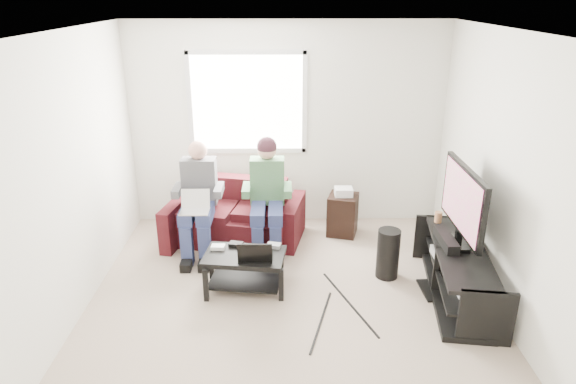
{
  "coord_description": "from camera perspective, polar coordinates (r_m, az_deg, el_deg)",
  "views": [
    {
      "loc": [
        -0.05,
        -4.15,
        2.91
      ],
      "look_at": [
        -0.01,
        0.6,
        1.04
      ],
      "focal_mm": 32.0,
      "sensor_mm": 36.0,
      "label": 1
    }
  ],
  "objects": [
    {
      "name": "sofa",
      "position": [
        6.37,
        -5.82,
        -2.94
      ],
      "size": [
        1.75,
        1.0,
        0.75
      ],
      "color": "#421016",
      "rests_on": "floor"
    },
    {
      "name": "soundbar",
      "position": [
        5.4,
        17.17,
        -5.09
      ],
      "size": [
        0.12,
        0.5,
        0.1
      ],
      "primitive_type": "cube",
      "color": "black",
      "rests_on": "tv_stand"
    },
    {
      "name": "console_white",
      "position": [
        5.15,
        19.74,
        -10.23
      ],
      "size": [
        0.3,
        0.22,
        0.06
      ],
      "primitive_type": "cube",
      "color": "silver",
      "rests_on": "tv_stand"
    },
    {
      "name": "subwoofer",
      "position": [
        5.65,
        11.05,
        -6.74
      ],
      "size": [
        0.24,
        0.24,
        0.55
      ],
      "primitive_type": "cylinder",
      "color": "black",
      "rests_on": "floor"
    },
    {
      "name": "console_black",
      "position": [
        5.43,
        18.54,
        -8.28
      ],
      "size": [
        0.38,
        0.3,
        0.07
      ],
      "primitive_type": "cube",
      "color": "black",
      "rests_on": "tv_stand"
    },
    {
      "name": "laptop_silver",
      "position": [
        5.8,
        -10.34,
        -1.61
      ],
      "size": [
        0.38,
        0.33,
        0.24
      ],
      "primitive_type": null,
      "rotation": [
        0.0,
        0.0,
        -0.39
      ],
      "color": "silver",
      "rests_on": "person_left"
    },
    {
      "name": "laptop_black",
      "position": [
        5.15,
        -3.64,
        -6.15
      ],
      "size": [
        0.37,
        0.29,
        0.24
      ],
      "primitive_type": null,
      "rotation": [
        0.0,
        0.0,
        -0.15
      ],
      "color": "black",
      "rests_on": "coffee_table"
    },
    {
      "name": "controller_a",
      "position": [
        5.41,
        -7.77,
        -6.08
      ],
      "size": [
        0.15,
        0.1,
        0.04
      ],
      "primitive_type": "cube",
      "rotation": [
        0.0,
        0.0,
        -0.06
      ],
      "color": "silver",
      "rests_on": "coffee_table"
    },
    {
      "name": "wall_back",
      "position": [
        6.6,
        -0.1,
        7.36
      ],
      "size": [
        4.5,
        0.0,
        4.5
      ],
      "primitive_type": "plane",
      "rotation": [
        1.57,
        0.0,
        0.0
      ],
      "color": "silver",
      "rests_on": "floor"
    },
    {
      "name": "window",
      "position": [
        6.53,
        -4.56,
        9.84
      ],
      "size": [
        1.48,
        0.04,
        1.28
      ],
      "color": "white",
      "rests_on": "wall_back"
    },
    {
      "name": "wall_right",
      "position": [
        4.9,
        24.21,
        0.35
      ],
      "size": [
        0.0,
        4.5,
        4.5
      ],
      "primitive_type": "plane",
      "rotation": [
        1.57,
        0.0,
        -1.57
      ],
      "color": "silver",
      "rests_on": "floor"
    },
    {
      "name": "person_right",
      "position": [
        5.95,
        -2.34,
        0.32
      ],
      "size": [
        0.4,
        0.71,
        1.35
      ],
      "color": "navy",
      "rests_on": "sofa"
    },
    {
      "name": "tv_stand",
      "position": [
        5.51,
        18.28,
        -8.73
      ],
      "size": [
        0.7,
        1.67,
        0.53
      ],
      "color": "black",
      "rests_on": "floor"
    },
    {
      "name": "floor",
      "position": [
        5.07,
        0.13,
        -13.55
      ],
      "size": [
        4.5,
        4.5,
        0.0
      ],
      "primitive_type": "plane",
      "color": "tan",
      "rests_on": "ground"
    },
    {
      "name": "controller_c",
      "position": [
        5.39,
        -1.58,
        -5.96
      ],
      "size": [
        0.16,
        0.12,
        0.04
      ],
      "primitive_type": "cube",
      "rotation": [
        0.0,
        0.0,
        -0.23
      ],
      "color": "gray",
      "rests_on": "coffee_table"
    },
    {
      "name": "keyboard_floor",
      "position": [
        5.61,
        15.33,
        -10.49
      ],
      "size": [
        0.16,
        0.42,
        0.02
      ],
      "primitive_type": "cube",
      "rotation": [
        0.0,
        0.0,
        0.05
      ],
      "color": "black",
      "rests_on": "floor"
    },
    {
      "name": "coffee_table",
      "position": [
        5.34,
        -4.84,
        -7.93
      ],
      "size": [
        0.87,
        0.59,
        0.41
      ],
      "color": "black",
      "rests_on": "floor"
    },
    {
      "name": "person_left",
      "position": [
        6.03,
        -9.96,
        -0.31
      ],
      "size": [
        0.4,
        0.7,
        1.3
      ],
      "color": "navy",
      "rests_on": "sofa"
    },
    {
      "name": "controller_b",
      "position": [
        5.44,
        -5.81,
        -5.81
      ],
      "size": [
        0.16,
        0.12,
        0.04
      ],
      "primitive_type": "cube",
      "rotation": [
        0.0,
        0.0,
        -0.24
      ],
      "color": "black",
      "rests_on": "coffee_table"
    },
    {
      "name": "ceiling",
      "position": [
        4.16,
        0.16,
        17.21
      ],
      "size": [
        4.5,
        4.5,
        0.0
      ],
      "primitive_type": "plane",
      "rotation": [
        3.14,
        0.0,
        0.0
      ],
      "color": "white",
      "rests_on": "wall_back"
    },
    {
      "name": "end_table",
      "position": [
        6.54,
        6.09,
        -2.37
      ],
      "size": [
        0.35,
        0.35,
        0.62
      ],
      "color": "black",
      "rests_on": "floor"
    },
    {
      "name": "drink_cup",
      "position": [
        5.87,
        16.36,
        -2.69
      ],
      "size": [
        0.08,
        0.08,
        0.12
      ],
      "primitive_type": "cylinder",
      "color": "#AC724A",
      "rests_on": "tv_stand"
    },
    {
      "name": "wall_front",
      "position": [
        2.49,
        0.82,
        -18.74
      ],
      "size": [
        4.5,
        0.0,
        4.5
      ],
      "primitive_type": "plane",
      "rotation": [
        -1.57,
        0.0,
        0.0
      ],
      "color": "silver",
      "rests_on": "floor"
    },
    {
      "name": "wall_left",
      "position": [
        4.86,
        -24.16,
        0.18
      ],
      "size": [
        0.0,
        4.5,
        4.5
      ],
      "primitive_type": "plane",
      "rotation": [
        1.57,
        0.0,
        1.57
      ],
      "color": "silver",
      "rests_on": "floor"
    },
    {
      "name": "console_grey",
      "position": [
        5.72,
        17.46,
        -6.52
      ],
      "size": [
        0.34,
        0.26,
        0.08
      ],
      "primitive_type": "cube",
      "color": "gray",
      "rests_on": "tv_stand"
    },
    {
      "name": "tv",
      "position": [
        5.27,
        18.87,
        -1.06
      ],
      "size": [
        0.12,
        1.1,
        0.81
      ],
      "color": "black",
      "rests_on": "tv_stand"
    }
  ]
}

